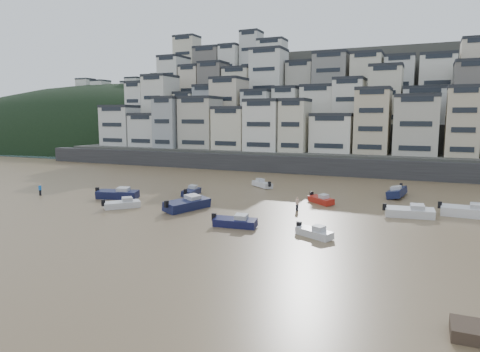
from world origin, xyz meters
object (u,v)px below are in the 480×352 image
at_px(boat_d, 410,211).
at_px(boat_b, 314,231).
at_px(boat_a, 235,221).
at_px(person_blue, 40,190).
at_px(boat_j, 122,203).
at_px(boat_e, 321,199).
at_px(boat_c, 187,202).
at_px(boat_f, 191,191).
at_px(person_pink, 297,204).
at_px(boat_k, 118,193).
at_px(boat_i, 397,191).
at_px(boat_h, 262,183).
at_px(boat_g, 469,209).

bearing_deg(boat_d, boat_b, -130.42).
relative_size(boat_a, boat_b, 1.17).
distance_m(boat_b, person_blue, 43.20).
bearing_deg(boat_j, boat_e, -17.89).
distance_m(boat_c, boat_f, 10.20).
xyz_separation_m(boat_d, person_pink, (-13.00, -1.83, 0.06)).
height_order(boat_j, boat_k, boat_k).
relative_size(boat_e, boat_i, 0.73).
distance_m(boat_a, boat_h, 26.34).
xyz_separation_m(boat_c, boat_i, (23.61, 19.97, -0.08)).
xyz_separation_m(boat_e, person_pink, (-1.67, -5.72, 0.23)).
relative_size(boat_c, boat_e, 1.50).
relative_size(boat_j, boat_k, 0.75).
bearing_deg(boat_d, boat_h, 142.95).
bearing_deg(boat_d, boat_e, 153.62).
distance_m(boat_j, person_pink, 22.36).
xyz_separation_m(boat_f, person_blue, (-20.55, -9.22, 0.17)).
xyz_separation_m(boat_a, boat_b, (8.64, -0.38, -0.10)).
bearing_deg(person_blue, person_pink, 7.84).
distance_m(boat_d, person_pink, 13.13).
height_order(boat_d, boat_g, boat_g).
relative_size(boat_c, boat_g, 1.07).
bearing_deg(boat_b, boat_e, 128.89).
xyz_separation_m(boat_c, boat_f, (-4.66, 9.07, -0.26)).
distance_m(boat_b, boat_d, 15.02).
relative_size(boat_b, boat_k, 0.67).
bearing_deg(person_pink, boat_i, 54.07).
bearing_deg(boat_j, boat_b, -55.27).
height_order(boat_a, boat_j, boat_a).
bearing_deg(boat_b, person_pink, 142.19).
height_order(boat_j, person_blue, person_blue).
bearing_deg(boat_c, boat_h, 9.98).
bearing_deg(boat_i, boat_a, -22.93).
height_order(boat_b, boat_h, boat_h).
relative_size(boat_i, boat_j, 1.32).
distance_m(boat_h, boat_i, 21.16).
relative_size(boat_a, person_blue, 2.92).
relative_size(boat_a, boat_h, 1.00).
distance_m(boat_g, person_blue, 58.27).
bearing_deg(boat_i, person_blue, -60.49).
height_order(boat_e, person_blue, person_blue).
relative_size(boat_g, boat_h, 1.30).
height_order(boat_a, boat_b, boat_a).
distance_m(boat_d, person_blue, 51.52).
relative_size(boat_i, person_blue, 3.71).
height_order(boat_b, boat_e, boat_e).
relative_size(boat_a, boat_j, 1.04).
relative_size(boat_d, person_blue, 3.40).
distance_m(boat_d, boat_h, 26.90).
bearing_deg(boat_f, boat_h, -41.98).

